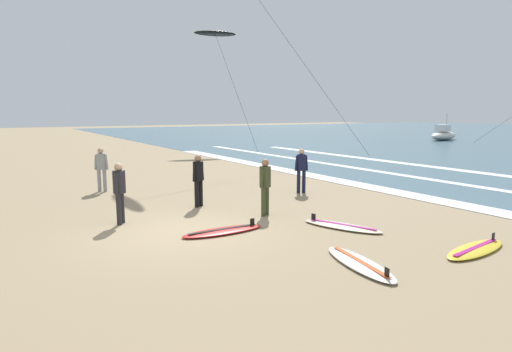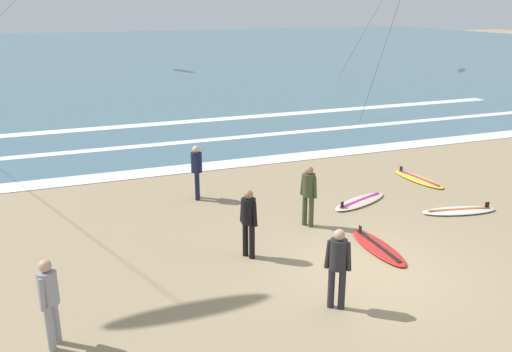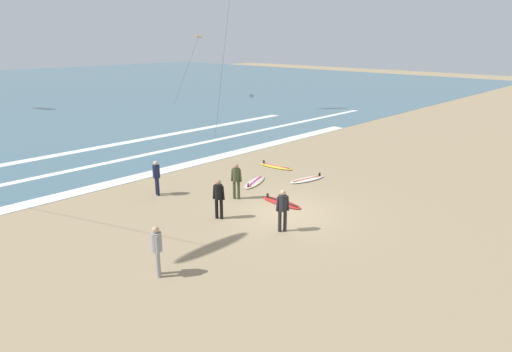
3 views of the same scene
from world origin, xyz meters
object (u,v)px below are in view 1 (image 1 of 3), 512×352
Objects in this scene: surfer_left_near at (198,176)px; surfer_foreground_main at (301,167)px; surfer_left_far at (119,188)px; surfer_mid_group at (265,182)px; surfer_right_near at (101,166)px; surfboard_foreground_flat at (360,263)px; surfboard_near_water at (342,226)px; kite_black_high_right at (215,34)px; offshore_boat at (444,135)px; surfboard_left_pile at (223,231)px; surfboard_right_spare at (476,249)px.

surfer_foreground_main is at bearing 91.66° from surfer_left_near.
surfer_left_near and surfer_left_far have the same top height.
surfer_right_near is at bearing -153.38° from surfer_mid_group.
surfboard_foreground_flat is (10.46, 2.47, -0.91)m from surfer_right_near.
kite_black_high_right is at bearing 161.18° from surfboard_near_water.
offshore_boat is at bearing 117.67° from surfer_mid_group.
surfer_left_near is 4.06m from surfer_foreground_main.
surfer_left_far reaches higher than surfboard_left_pile.
surfer_mid_group is 5.44m from surfboard_right_spare.
surfboard_left_pile is (2.95, -0.69, -0.91)m from surfer_left_near.
offshore_boat reaches higher than surfboard_left_pile.
surfer_left_near is 2.31m from surfer_mid_group.
kite_black_high_right reaches higher than surfer_left_far.
surfboard_left_pile is 39.61m from offshore_boat.
surfboard_near_water is at bearing -58.82° from offshore_boat.
surfer_mid_group is at bearing -62.33° from offshore_boat.
surfboard_near_water is at bearing -25.03° from surfer_foreground_main.
surfer_mid_group is 0.74× the size of surfboard_near_water.
surfer_foreground_main is 7.26m from surfer_right_near.
surfboard_foreground_flat is (3.35, 1.18, 0.00)m from surfboard_left_pile.
surfboard_left_pile is (-4.02, -3.87, 0.00)m from surfboard_right_spare.
surfer_foreground_main and surfer_right_near have the same top height.
surfboard_left_pile and surfboard_foreground_flat have the same top height.
surfer_right_near is at bearing -123.87° from surfer_foreground_main.
surfboard_right_spare is (11.13, 5.15, -0.91)m from surfer_right_near.
surfboard_left_pile is at bearing -62.35° from offshore_boat.
kite_black_high_right is (-24.99, 6.44, 8.64)m from surfboard_right_spare.
kite_black_high_right is 26.20m from offshore_boat.
surfboard_near_water is at bearing -18.82° from kite_black_high_right.
surfer_left_far is 3.89m from surfer_mid_group.
surfer_right_near is 10.78m from surfboard_foreground_flat.
kite_black_high_right is (-20.04, 8.49, 7.72)m from surfer_mid_group.
surfer_mid_group is (6.18, 3.10, 0.00)m from surfer_right_near.
surfboard_right_spare is (7.08, -0.88, -0.91)m from surfer_foreground_main.
surfboard_right_spare is 0.24× the size of kite_black_high_right.
surfboard_right_spare is 38.42m from offshore_boat.
surfer_right_near is 12.30m from surfboard_right_spare.
surfboard_near_water is 37.79m from offshore_boat.
offshore_boat reaches higher than surfer_foreground_main.
surfboard_near_water is 2.67m from surfboard_foreground_flat.
surfer_left_far is at bearing -6.88° from surfer_right_near.
offshore_boat is at bearing 116.77° from surfer_foreground_main.
surfboard_left_pile is (7.11, 1.28, -0.91)m from surfer_right_near.
surfer_foreground_main is at bearing -17.26° from kite_black_high_right.
surfer_mid_group is at bearing 29.14° from surfer_left_near.
surfer_foreground_main is at bearing 150.98° from surfboard_foreground_flat.
surfboard_left_pile is (2.14, 1.88, -0.91)m from surfer_left_far.
surfboard_left_pile is at bearing -160.51° from surfboard_foreground_flat.
surfer_left_far is 1.00× the size of surfer_right_near.
surfboard_foreground_flat is at bearing 13.27° from surfer_right_near.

